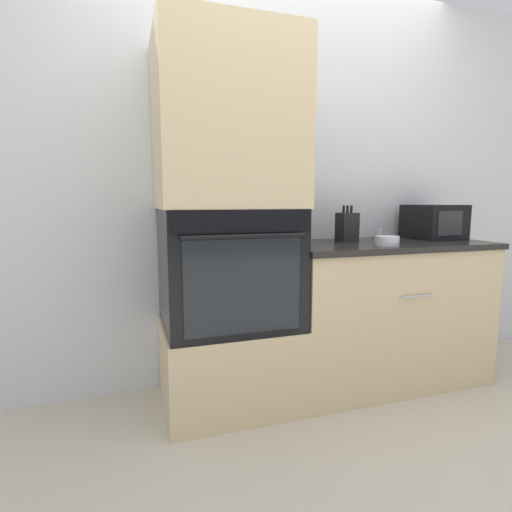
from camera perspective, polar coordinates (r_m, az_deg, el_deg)
ground_plane at (r=2.31m, az=7.73°, el=-22.00°), size 12.00×12.00×0.00m
wall_back at (r=2.59m, az=2.07°, el=10.14°), size 8.00×0.05×2.50m
oven_cabinet_base at (r=2.34m, az=-3.85°, el=-15.07°), size 0.73×0.60×0.47m
wall_oven at (r=2.19m, az=-3.96°, el=-1.61°), size 0.71×0.64×0.64m
oven_cabinet_upper at (r=2.20m, az=-4.18°, el=18.33°), size 0.73×0.60×0.88m
counter_unit at (r=2.69m, az=17.51°, el=-7.58°), size 1.30×0.63×0.89m
microwave at (r=2.94m, az=24.02°, el=4.48°), size 0.30×0.33×0.23m
knife_block at (r=2.56m, az=12.87°, el=4.06°), size 0.11×0.11×0.22m
bowl at (r=2.39m, az=18.18°, el=2.08°), size 0.14×0.14×0.05m
condiment_jar_near at (r=2.26m, az=7.23°, el=2.58°), size 0.04×0.04×0.10m
condiment_jar_mid at (r=2.84m, az=17.22°, el=3.06°), size 0.06×0.06×0.07m
condiment_jar_far at (r=2.59m, az=7.20°, el=2.93°), size 0.05×0.05×0.07m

